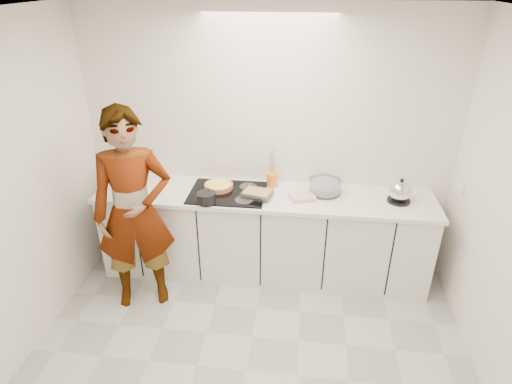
# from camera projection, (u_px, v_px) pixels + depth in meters

# --- Properties ---
(floor) EXTENTS (3.60, 3.20, 0.00)m
(floor) POSITION_uv_depth(u_px,v_px,m) (246.00, 371.00, 3.38)
(floor) COLOR #BBBBB8
(floor) RESTS_ON ground
(ceiling) EXTENTS (3.60, 3.20, 0.00)m
(ceiling) POSITION_uv_depth(u_px,v_px,m) (241.00, 17.00, 2.19)
(ceiling) COLOR white
(ceiling) RESTS_ON wall_back
(wall_back) EXTENTS (3.60, 0.00, 2.60)m
(wall_back) POSITION_uv_depth(u_px,v_px,m) (268.00, 144.00, 4.19)
(wall_back) COLOR white
(wall_back) RESTS_ON ground
(base_cabinets) EXTENTS (3.20, 0.58, 0.87)m
(base_cabinets) POSITION_uv_depth(u_px,v_px,m) (264.00, 236.00, 4.31)
(base_cabinets) COLOR silver
(base_cabinets) RESTS_ON floor
(countertop) EXTENTS (3.24, 0.64, 0.04)m
(countertop) POSITION_uv_depth(u_px,v_px,m) (264.00, 196.00, 4.10)
(countertop) COLOR white
(countertop) RESTS_ON base_cabinets
(hob) EXTENTS (0.72, 0.54, 0.01)m
(hob) POSITION_uv_depth(u_px,v_px,m) (228.00, 193.00, 4.11)
(hob) COLOR black
(hob) RESTS_ON countertop
(tart_dish) EXTENTS (0.35, 0.35, 0.05)m
(tart_dish) POSITION_uv_depth(u_px,v_px,m) (219.00, 186.00, 4.17)
(tart_dish) COLOR #CE6541
(tart_dish) RESTS_ON hob
(saucepan) EXTENTS (0.21, 0.21, 0.17)m
(saucepan) POSITION_uv_depth(u_px,v_px,m) (207.00, 197.00, 3.90)
(saucepan) COLOR black
(saucepan) RESTS_ON hob
(baking_dish) EXTENTS (0.31, 0.26, 0.05)m
(baking_dish) POSITION_uv_depth(u_px,v_px,m) (257.00, 193.00, 4.01)
(baking_dish) COLOR silver
(baking_dish) RESTS_ON hob
(mixing_bowl) EXTENTS (0.31, 0.31, 0.14)m
(mixing_bowl) POSITION_uv_depth(u_px,v_px,m) (325.00, 187.00, 4.08)
(mixing_bowl) COLOR silver
(mixing_bowl) RESTS_ON countertop
(tea_towel) EXTENTS (0.27, 0.23, 0.04)m
(tea_towel) POSITION_uv_depth(u_px,v_px,m) (302.00, 197.00, 4.00)
(tea_towel) COLOR white
(tea_towel) RESTS_ON countertop
(kettle) EXTENTS (0.26, 0.26, 0.24)m
(kettle) POSITION_uv_depth(u_px,v_px,m) (400.00, 192.00, 3.92)
(kettle) COLOR black
(kettle) RESTS_ON countertop
(utensil_crock) EXTENTS (0.14, 0.14, 0.14)m
(utensil_crock) POSITION_uv_depth(u_px,v_px,m) (272.00, 180.00, 4.22)
(utensil_crock) COLOR orange
(utensil_crock) RESTS_ON countertop
(cook) EXTENTS (0.79, 0.64, 1.88)m
(cook) POSITION_uv_depth(u_px,v_px,m) (134.00, 213.00, 3.72)
(cook) COLOR silver
(cook) RESTS_ON floor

